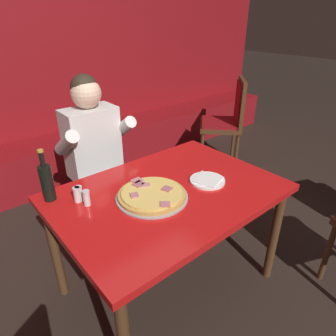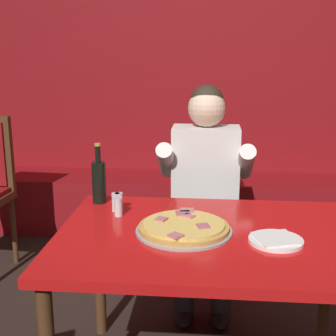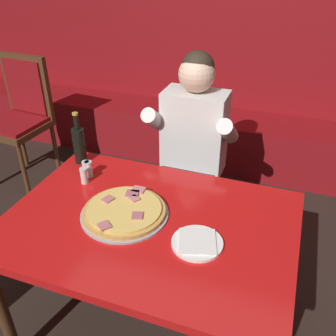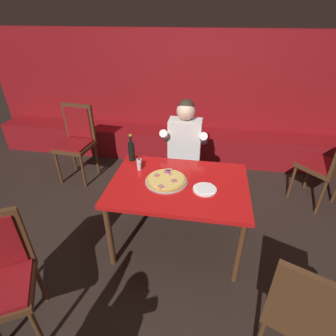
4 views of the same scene
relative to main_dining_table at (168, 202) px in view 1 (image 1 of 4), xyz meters
The scene contains 12 objects.
ground_plane 0.66m from the main_dining_table, ahead, with size 24.00×24.00×0.00m, color black.
booth_wall_panel 2.20m from the main_dining_table, 90.00° to the left, with size 6.80×0.16×1.90m, color maroon.
booth_bench 1.91m from the main_dining_table, 90.00° to the left, with size 6.46×0.48×0.46m, color maroon.
main_dining_table is the anchor object (origin of this frame).
pizza 0.15m from the main_dining_table, behind, with size 0.39×0.39×0.05m.
plate_white_paper 0.27m from the main_dining_table, 17.01° to the right, with size 0.21×0.21×0.02m.
beer_bottle 0.67m from the main_dining_table, 147.87° to the left, with size 0.07×0.07×0.29m.
shaker_oregano 0.50m from the main_dining_table, 151.88° to the left, with size 0.04×0.04×0.09m.
shaker_black_pepper 0.51m from the main_dining_table, 153.01° to the left, with size 0.04×0.04×0.09m.
shaker_parmesan 0.46m from the main_dining_table, 158.62° to the left, with size 0.04×0.04×0.09m.
diner_seated_blue_shirt 0.75m from the main_dining_table, 93.10° to the left, with size 0.53×0.53×1.27m.
dining_chair_near_left 1.89m from the main_dining_table, 29.30° to the left, with size 0.62×0.62×1.02m.
Camera 1 is at (-0.93, -1.11, 1.64)m, focal length 32.00 mm.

